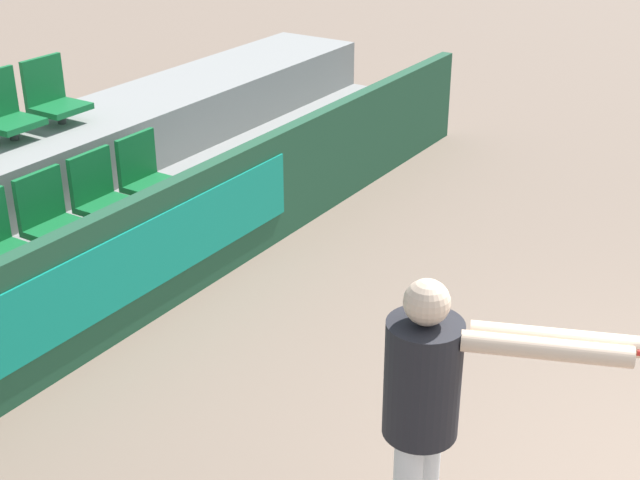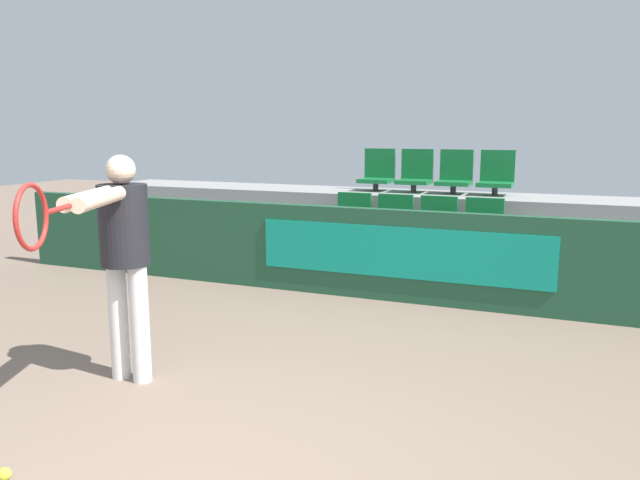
{
  "view_description": "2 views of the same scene",
  "coord_description": "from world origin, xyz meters",
  "px_view_note": "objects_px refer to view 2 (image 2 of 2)",
  "views": [
    {
      "loc": [
        -4.09,
        0.01,
        3.27
      ],
      "look_at": [
        0.02,
        2.64,
        0.95
      ],
      "focal_mm": 50.0,
      "sensor_mm": 36.0,
      "label": 1
    },
    {
      "loc": [
        1.64,
        -2.0,
        1.74
      ],
      "look_at": [
        -0.28,
        2.65,
        0.84
      ],
      "focal_mm": 35.0,
      "sensor_mm": 36.0,
      "label": 2
    }
  ],
  "objects_px": {
    "stadium_chair_6": "(455,175)",
    "stadium_chair_7": "(496,177)",
    "stadium_chair_4": "(378,173)",
    "stadium_chair_3": "(483,228)",
    "tennis_ball": "(4,474)",
    "stadium_chair_1": "(393,223)",
    "tennis_player": "(121,244)",
    "stadium_chair_0": "(352,220)",
    "stadium_chair_2": "(437,225)",
    "stadium_chair_5": "(415,174)"
  },
  "relations": [
    {
      "from": "stadium_chair_4",
      "to": "stadium_chair_7",
      "type": "xyz_separation_m",
      "value": [
        1.48,
        0.0,
        0.0
      ]
    },
    {
      "from": "stadium_chair_6",
      "to": "stadium_chair_2",
      "type": "bearing_deg",
      "value": -90.0
    },
    {
      "from": "stadium_chair_3",
      "to": "tennis_player",
      "type": "xyz_separation_m",
      "value": [
        -1.89,
        -3.47,
        0.28
      ]
    },
    {
      "from": "stadium_chair_4",
      "to": "stadium_chair_6",
      "type": "distance_m",
      "value": 0.99
    },
    {
      "from": "stadium_chair_0",
      "to": "stadium_chair_2",
      "type": "xyz_separation_m",
      "value": [
        0.99,
        0.0,
        0.0
      ]
    },
    {
      "from": "stadium_chair_3",
      "to": "tennis_ball",
      "type": "height_order",
      "value": "stadium_chair_3"
    },
    {
      "from": "stadium_chair_4",
      "to": "stadium_chair_1",
      "type": "bearing_deg",
      "value": -63.31
    },
    {
      "from": "stadium_chair_2",
      "to": "tennis_player",
      "type": "xyz_separation_m",
      "value": [
        -1.4,
        -3.47,
        0.28
      ]
    },
    {
      "from": "stadium_chair_0",
      "to": "stadium_chair_5",
      "type": "bearing_deg",
      "value": 63.31
    },
    {
      "from": "stadium_chair_0",
      "to": "stadium_chair_6",
      "type": "relative_size",
      "value": 1.0
    },
    {
      "from": "stadium_chair_4",
      "to": "tennis_ball",
      "type": "bearing_deg",
      "value": -91.84
    },
    {
      "from": "stadium_chair_0",
      "to": "tennis_player",
      "type": "xyz_separation_m",
      "value": [
        -0.41,
        -3.47,
        0.28
      ]
    },
    {
      "from": "stadium_chair_7",
      "to": "tennis_player",
      "type": "height_order",
      "value": "tennis_player"
    },
    {
      "from": "stadium_chair_3",
      "to": "tennis_ball",
      "type": "relative_size",
      "value": 8.1
    },
    {
      "from": "stadium_chair_2",
      "to": "stadium_chair_3",
      "type": "bearing_deg",
      "value": 0.0
    },
    {
      "from": "stadium_chair_1",
      "to": "tennis_ball",
      "type": "bearing_deg",
      "value": -98.21
    },
    {
      "from": "tennis_player",
      "to": "stadium_chair_0",
      "type": "bearing_deg",
      "value": 61.6
    },
    {
      "from": "stadium_chair_2",
      "to": "stadium_chair_6",
      "type": "height_order",
      "value": "stadium_chair_6"
    },
    {
      "from": "stadium_chair_4",
      "to": "stadium_chair_7",
      "type": "height_order",
      "value": "same"
    },
    {
      "from": "stadium_chair_0",
      "to": "stadium_chair_4",
      "type": "relative_size",
      "value": 1.0
    },
    {
      "from": "stadium_chair_3",
      "to": "stadium_chair_5",
      "type": "xyz_separation_m",
      "value": [
        -0.99,
        0.98,
        0.48
      ]
    },
    {
      "from": "stadium_chair_7",
      "to": "stadium_chair_4",
      "type": "bearing_deg",
      "value": 180.0
    },
    {
      "from": "stadium_chair_3",
      "to": "stadium_chair_2",
      "type": "bearing_deg",
      "value": 180.0
    },
    {
      "from": "stadium_chair_7",
      "to": "stadium_chair_6",
      "type": "bearing_deg",
      "value": 180.0
    },
    {
      "from": "stadium_chair_2",
      "to": "tennis_player",
      "type": "height_order",
      "value": "tennis_player"
    },
    {
      "from": "stadium_chair_7",
      "to": "tennis_ball",
      "type": "bearing_deg",
      "value": -106.37
    },
    {
      "from": "stadium_chair_7",
      "to": "stadium_chair_1",
      "type": "bearing_deg",
      "value": -135.15
    },
    {
      "from": "stadium_chair_0",
      "to": "stadium_chair_4",
      "type": "height_order",
      "value": "stadium_chair_4"
    },
    {
      "from": "stadium_chair_6",
      "to": "stadium_chair_4",
      "type": "bearing_deg",
      "value": 180.0
    },
    {
      "from": "stadium_chair_6",
      "to": "stadium_chair_7",
      "type": "xyz_separation_m",
      "value": [
        0.49,
        0.0,
        0.0
      ]
    },
    {
      "from": "stadium_chair_5",
      "to": "tennis_player",
      "type": "height_order",
      "value": "tennis_player"
    },
    {
      "from": "tennis_ball",
      "to": "stadium_chair_1",
      "type": "bearing_deg",
      "value": 81.79
    },
    {
      "from": "stadium_chair_0",
      "to": "stadium_chair_3",
      "type": "relative_size",
      "value": 1.0
    },
    {
      "from": "stadium_chair_5",
      "to": "tennis_player",
      "type": "bearing_deg",
      "value": -101.44
    },
    {
      "from": "stadium_chair_6",
      "to": "tennis_player",
      "type": "distance_m",
      "value": 4.67
    },
    {
      "from": "stadium_chair_4",
      "to": "stadium_chair_3",
      "type": "bearing_deg",
      "value": -33.55
    },
    {
      "from": "stadium_chair_2",
      "to": "stadium_chair_6",
      "type": "relative_size",
      "value": 1.0
    },
    {
      "from": "stadium_chair_2",
      "to": "stadium_chair_3",
      "type": "distance_m",
      "value": 0.49
    },
    {
      "from": "stadium_chair_7",
      "to": "stadium_chair_2",
      "type": "bearing_deg",
      "value": -116.69
    },
    {
      "from": "tennis_ball",
      "to": "stadium_chair_4",
      "type": "bearing_deg",
      "value": 88.16
    },
    {
      "from": "stadium_chair_7",
      "to": "tennis_player",
      "type": "distance_m",
      "value": 4.84
    },
    {
      "from": "stadium_chair_5",
      "to": "stadium_chair_6",
      "type": "height_order",
      "value": "same"
    },
    {
      "from": "stadium_chair_1",
      "to": "stadium_chair_6",
      "type": "bearing_deg",
      "value": 63.31
    },
    {
      "from": "stadium_chair_6",
      "to": "tennis_player",
      "type": "bearing_deg",
      "value": -107.41
    },
    {
      "from": "stadium_chair_1",
      "to": "stadium_chair_4",
      "type": "height_order",
      "value": "stadium_chair_4"
    },
    {
      "from": "stadium_chair_0",
      "to": "stadium_chair_4",
      "type": "distance_m",
      "value": 1.1
    },
    {
      "from": "tennis_player",
      "to": "stadium_chair_4",
      "type": "bearing_deg",
      "value": 63.07
    },
    {
      "from": "stadium_chair_0",
      "to": "stadium_chair_7",
      "type": "xyz_separation_m",
      "value": [
        1.48,
        0.98,
        0.48
      ]
    },
    {
      "from": "stadium_chair_3",
      "to": "tennis_player",
      "type": "height_order",
      "value": "tennis_player"
    },
    {
      "from": "tennis_ball",
      "to": "stadium_chair_0",
      "type": "bearing_deg",
      "value": 87.78
    }
  ]
}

